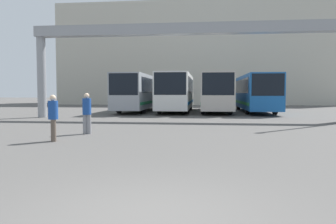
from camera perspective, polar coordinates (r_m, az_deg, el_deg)
The scene contains 9 objects.
ground_plane at distance 4.70m, azimuth -3.70°, elevation -18.37°, with size 200.00×200.00×0.00m, color #514F4C.
building_backdrop at distance 51.34m, azimuth 5.54°, elevation 9.49°, with size 40.75×12.00×14.34m.
overhead_gantry at distance 21.98m, azimuth 4.38°, elevation 12.26°, with size 21.59×0.80×6.25m.
bus_slot_0 at distance 30.56m, azimuth -5.00°, elevation 3.69°, with size 2.44×12.19×3.27m.
bus_slot_1 at distance 29.73m, azimuth 1.50°, elevation 3.76°, with size 2.61×11.51×3.32m.
bus_slot_2 at distance 29.64m, azimuth 8.27°, elevation 3.68°, with size 2.54×11.50×3.28m.
bus_slot_3 at distance 30.29m, azimuth 14.88°, elevation 3.49°, with size 2.50×12.17×3.18m.
pedestrian_mid_right at distance 12.32m, azimuth -19.37°, elevation -0.78°, with size 0.35×0.35×1.66m.
pedestrian_far_center at distance 14.13m, azimuth -13.95°, elevation -0.05°, with size 0.36×0.36×1.72m.
Camera 1 is at (0.77, -4.30, 1.75)m, focal length 35.00 mm.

